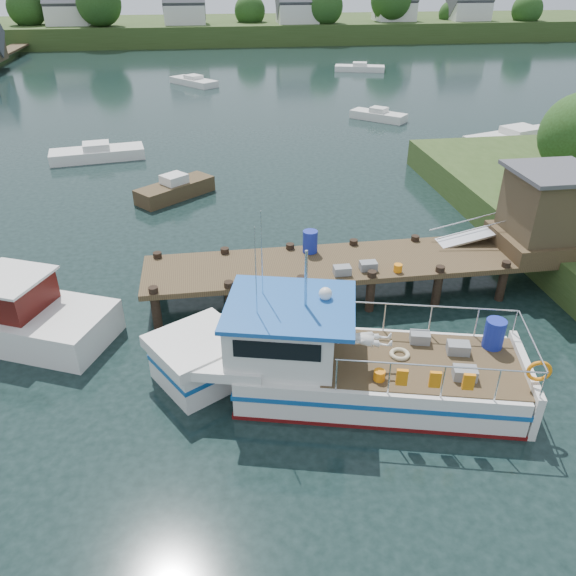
{
  "coord_description": "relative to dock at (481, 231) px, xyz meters",
  "views": [
    {
      "loc": [
        -3.44,
        -17.86,
        10.9
      ],
      "look_at": [
        -1.0,
        -1.5,
        1.3
      ],
      "focal_mm": 35.0,
      "sensor_mm": 36.0,
      "label": 1
    }
  ],
  "objects": [
    {
      "name": "moored_rowboat",
      "position": [
        -11.71,
        11.21,
        -1.77
      ],
      "size": [
        4.28,
        3.87,
        1.26
      ],
      "rotation": [
        0.0,
        0.0,
        0.16
      ],
      "color": "#473722",
      "rests_on": "ground"
    },
    {
      "name": "dock",
      "position": [
        0.0,
        0.0,
        0.0
      ],
      "size": [
        16.6,
        3.0,
        4.78
      ],
      "color": "#473722",
      "rests_on": "ground"
    },
    {
      "name": "lobster_boat",
      "position": [
        -6.85,
        -5.35,
        -1.27
      ],
      "size": [
        11.1,
        5.48,
        5.37
      ],
      "rotation": [
        0.0,
        0.0,
        -0.25
      ],
      "color": "silver",
      "rests_on": "ground"
    },
    {
      "name": "moored_a",
      "position": [
        -16.8,
        18.8,
        -1.85
      ],
      "size": [
        5.99,
        2.84,
        1.06
      ],
      "rotation": [
        0.0,
        0.0,
        -0.19
      ],
      "color": "silver",
      "rests_on": "ground"
    },
    {
      "name": "ground_plane",
      "position": [
        -6.51,
        -0.01,
        -2.24
      ],
      "size": [
        160.0,
        160.0,
        0.0
      ],
      "primitive_type": "plane",
      "color": "black"
    },
    {
      "name": "moored_b",
      "position": [
        3.93,
        26.25,
        -1.88
      ],
      "size": [
        4.29,
        4.12,
        0.98
      ],
      "rotation": [
        0.0,
        0.0,
        -0.13
      ],
      "color": "silver",
      "rests_on": "ground"
    },
    {
      "name": "moored_c",
      "position": [
        11.45,
        17.8,
        -1.78
      ],
      "size": [
        8.36,
        5.02,
        1.25
      ],
      "rotation": [
        0.0,
        0.0,
        0.14
      ],
      "color": "silver",
      "rests_on": "ground"
    },
    {
      "name": "far_shore",
      "position": [
        -6.5,
        82.36,
        -0.14
      ],
      "size": [
        140.0,
        42.55,
        9.22
      ],
      "color": "#32481D",
      "rests_on": "ground"
    },
    {
      "name": "moored_d",
      "position": [
        -10.62,
        43.48,
        -1.88
      ],
      "size": [
        5.03,
        5.71,
        0.97
      ],
      "rotation": [
        0.0,
        0.0,
        0.14
      ],
      "color": "silver",
      "rests_on": "ground"
    },
    {
      "name": "moored_far",
      "position": [
        8.48,
        49.29,
        -1.88
      ],
      "size": [
        5.98,
        3.39,
        0.96
      ],
      "rotation": [
        0.0,
        0.0,
        -0.01
      ],
      "color": "silver",
      "rests_on": "ground"
    }
  ]
}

